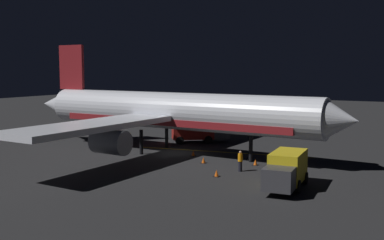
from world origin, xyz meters
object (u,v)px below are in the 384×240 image
at_px(catering_truck, 198,132).
at_px(airliner, 169,112).
at_px(traffic_cone_far, 255,163).
at_px(ground_crew_worker, 240,161).
at_px(traffic_cone_under_wing, 193,154).
at_px(traffic_cone_near_right, 217,174).
at_px(baggage_truck, 286,171).
at_px(traffic_cone_near_left, 203,160).

bearing_deg(catering_truck, airliner, 3.82).
bearing_deg(traffic_cone_far, ground_crew_worker, -4.90).
height_order(catering_truck, traffic_cone_under_wing, catering_truck).
height_order(traffic_cone_near_right, traffic_cone_far, same).
xyz_separation_m(baggage_truck, traffic_cone_near_right, (-1.05, -5.97, -1.06)).
relative_size(baggage_truck, traffic_cone_under_wing, 10.67).
distance_m(traffic_cone_near_right, traffic_cone_far, 5.72).
bearing_deg(traffic_cone_near_right, airliner, -130.11).
distance_m(ground_crew_worker, traffic_cone_near_right, 2.89).
bearing_deg(catering_truck, traffic_cone_under_wing, 24.17).
xyz_separation_m(baggage_truck, traffic_cone_far, (-6.64, -4.79, -1.06)).
distance_m(baggage_truck, traffic_cone_under_wing, 14.19).
xyz_separation_m(airliner, traffic_cone_under_wing, (0.54, 3.02, -3.88)).
height_order(ground_crew_worker, traffic_cone_far, ground_crew_worker).
bearing_deg(ground_crew_worker, traffic_cone_near_left, -110.57).
height_order(traffic_cone_near_right, traffic_cone_under_wing, same).
bearing_deg(traffic_cone_far, traffic_cone_near_left, -73.39).
distance_m(airliner, traffic_cone_near_left, 7.40).
distance_m(traffic_cone_near_left, traffic_cone_near_right, 5.39).
relative_size(ground_crew_worker, traffic_cone_near_right, 3.16).
relative_size(ground_crew_worker, traffic_cone_near_left, 3.16).
height_order(traffic_cone_near_left, traffic_cone_under_wing, same).
bearing_deg(baggage_truck, ground_crew_worker, -126.35).
bearing_deg(ground_crew_worker, traffic_cone_far, 175.10).
height_order(catering_truck, ground_crew_worker, catering_truck).
xyz_separation_m(catering_truck, traffic_cone_near_left, (10.41, 5.95, -0.97)).
height_order(baggage_truck, traffic_cone_far, baggage_truck).
relative_size(baggage_truck, traffic_cone_near_left, 10.67).
distance_m(baggage_truck, traffic_cone_near_left, 10.74).
xyz_separation_m(ground_crew_worker, traffic_cone_near_left, (-1.59, -4.24, -0.64)).
xyz_separation_m(catering_truck, traffic_cone_far, (9.07, 10.45, -0.97)).
relative_size(airliner, baggage_truck, 6.35).
bearing_deg(airliner, traffic_cone_under_wing, 79.87).
xyz_separation_m(baggage_truck, traffic_cone_under_wing, (-7.91, -11.73, -1.06)).
xyz_separation_m(airliner, traffic_cone_far, (1.80, 9.96, -3.88)).
distance_m(traffic_cone_near_left, traffic_cone_under_wing, 3.58).
bearing_deg(airliner, traffic_cone_near_left, 60.09).
bearing_deg(traffic_cone_near_left, ground_crew_worker, 69.43).
relative_size(catering_truck, traffic_cone_far, 11.70).
distance_m(airliner, traffic_cone_near_right, 12.12).
distance_m(catering_truck, traffic_cone_under_wing, 8.61).
height_order(catering_truck, traffic_cone_near_right, catering_truck).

